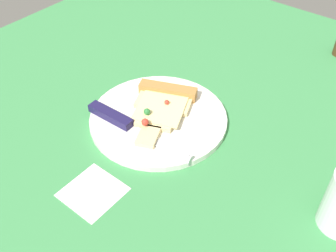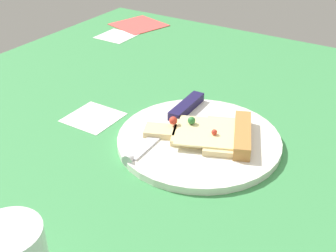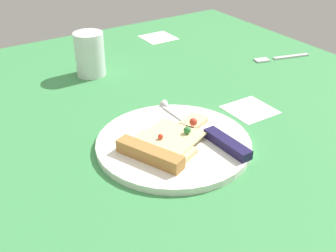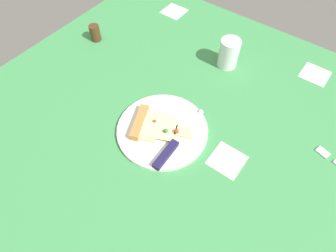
% 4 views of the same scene
% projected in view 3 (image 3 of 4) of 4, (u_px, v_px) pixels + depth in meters
% --- Properties ---
extents(ground_plane, '(1.24, 1.24, 0.03)m').
position_uv_depth(ground_plane, '(154.00, 144.00, 0.79)').
color(ground_plane, '#3D8C4C').
rests_on(ground_plane, ground).
extents(plate, '(0.27, 0.27, 0.01)m').
position_uv_depth(plate, '(174.00, 143.00, 0.75)').
color(plate, white).
rests_on(plate, ground_plane).
extents(pizza_slice, '(0.15, 0.19, 0.03)m').
position_uv_depth(pizza_slice, '(165.00, 143.00, 0.72)').
color(pizza_slice, beige).
rests_on(pizza_slice, plate).
extents(knife, '(0.24, 0.03, 0.02)m').
position_uv_depth(knife, '(210.00, 133.00, 0.75)').
color(knife, silver).
rests_on(knife, plate).
extents(drinking_glass, '(0.07, 0.07, 0.10)m').
position_uv_depth(drinking_glass, '(90.00, 54.00, 1.00)').
color(drinking_glass, white).
rests_on(drinking_glass, ground_plane).
extents(fork, '(0.06, 0.15, 0.01)m').
position_uv_depth(fork, '(279.00, 57.00, 1.11)').
color(fork, silver).
rests_on(fork, ground_plane).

